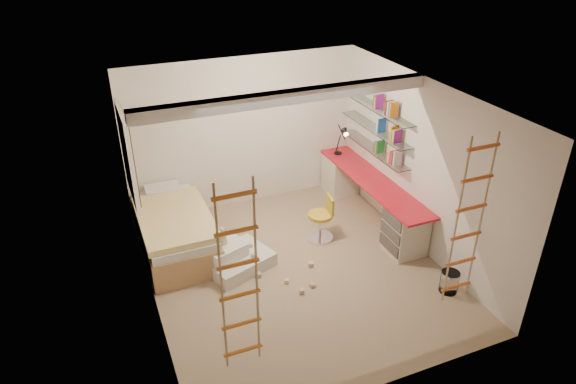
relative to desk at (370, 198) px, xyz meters
name	(u,v)px	position (x,y,z in m)	size (l,w,h in m)	color
floor	(296,271)	(-1.72, -0.86, -0.40)	(4.50, 4.50, 0.00)	tan
ceiling_beam	(288,97)	(-1.72, -0.56, 2.12)	(4.00, 0.18, 0.16)	white
window_frame	(127,155)	(-3.69, 0.64, 1.15)	(0.06, 1.15, 1.35)	white
window_blind	(130,155)	(-3.65, 0.64, 1.15)	(0.02, 1.00, 1.20)	#4C2D1E
rope_ladder_left	(239,280)	(-3.07, -2.61, 1.11)	(0.41, 0.04, 2.13)	orange
rope_ladder_right	(469,222)	(-0.37, -2.61, 1.11)	(0.41, 0.04, 2.13)	#DE5B25
waste_bin	(449,282)	(0.03, -2.08, -0.25)	(0.25, 0.25, 0.31)	white
desk	(370,198)	(0.00, 0.00, 0.00)	(0.56, 2.80, 0.75)	red
shelves	(375,129)	(0.15, 0.27, 1.10)	(0.25, 1.80, 0.71)	white
bed	(175,230)	(-3.20, 0.36, -0.07)	(1.02, 2.00, 0.69)	#AD7F51
task_lamp	(343,137)	(-0.05, 0.96, 0.73)	(0.14, 0.36, 0.57)	black
swivel_chair	(321,224)	(-1.02, -0.24, -0.13)	(0.49, 0.49, 0.74)	gold
play_platform	(234,258)	(-2.52, -0.43, -0.24)	(1.11, 0.98, 0.41)	silver
toy_blocks	(264,262)	(-2.17, -0.78, -0.18)	(1.29, 1.10, 0.68)	#CCB284
books	(376,122)	(0.15, 0.27, 1.21)	(0.14, 0.58, 0.92)	white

